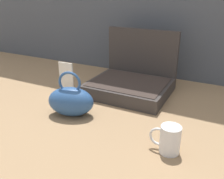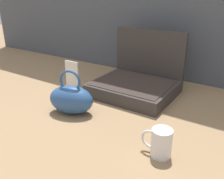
{
  "view_description": "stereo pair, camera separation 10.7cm",
  "coord_description": "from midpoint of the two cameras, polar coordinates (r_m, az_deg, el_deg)",
  "views": [
    {
      "loc": [
        0.43,
        -0.9,
        0.52
      ],
      "look_at": [
        -0.01,
        -0.02,
        0.11
      ],
      "focal_mm": 39.55,
      "sensor_mm": 36.0,
      "label": 1
    },
    {
      "loc": [
        0.53,
        -0.85,
        0.52
      ],
      "look_at": [
        -0.01,
        -0.02,
        0.11
      ],
      "focal_mm": 39.55,
      "sensor_mm": 36.0,
      "label": 2
    }
  ],
  "objects": [
    {
      "name": "teal_pouch_handbag",
      "position": [
        1.09,
        -12.29,
        -2.65
      ],
      "size": [
        0.23,
        0.17,
        0.2
      ],
      "color": "#284C7F",
      "rests_on": "ground_plane"
    },
    {
      "name": "info_card_left",
      "position": [
        1.33,
        -12.79,
        2.63
      ],
      "size": [
        0.08,
        0.01,
        0.16
      ],
      "primitive_type": "cube",
      "rotation": [
        0.0,
        0.0,
        0.02
      ],
      "color": "silver",
      "rests_on": "ground_plane"
    },
    {
      "name": "ground_plane",
      "position": [
        1.13,
        -1.64,
        -5.02
      ],
      "size": [
        6.0,
        6.0,
        0.0
      ],
      "primitive_type": "plane",
      "color": "#8C6D4C"
    },
    {
      "name": "open_suitcase",
      "position": [
        1.31,
        2.37,
        2.19
      ],
      "size": [
        0.4,
        0.35,
        0.31
      ],
      "color": "#332D2B",
      "rests_on": "ground_plane"
    },
    {
      "name": "coffee_mug",
      "position": [
        0.85,
        9.54,
        -11.4
      ],
      "size": [
        0.11,
        0.07,
        0.1
      ],
      "color": "silver",
      "rests_on": "ground_plane"
    }
  ]
}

